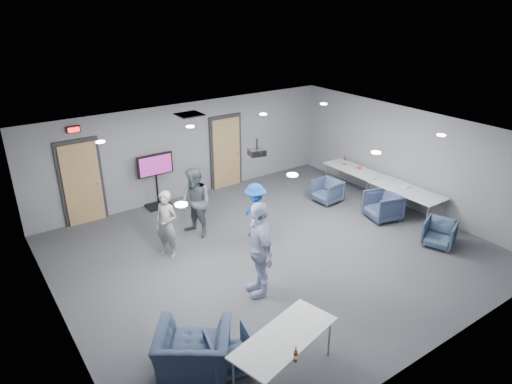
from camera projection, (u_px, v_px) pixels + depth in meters
floor at (273, 252)px, 10.37m from camera, size 9.00×9.00×0.00m
ceiling at (275, 138)px, 9.30m from camera, size 9.00×9.00×0.00m
wall_back at (189, 150)px, 12.84m from camera, size 9.00×0.02×2.70m
wall_front at (434, 288)px, 6.82m from camera, size 9.00×0.02×2.70m
wall_left at (55, 262)px, 7.47m from camera, size 0.02×8.00×2.70m
wall_right at (408, 159)px, 12.19m from camera, size 0.02×8.00×2.70m
door_left at (82, 183)px, 11.35m from camera, size 1.06×0.17×2.24m
door_right at (226, 152)px, 13.55m from camera, size 1.06×0.17×2.24m
exit_sign at (73, 129)px, 10.78m from camera, size 0.32×0.08×0.16m
hvac_diffuser at (190, 115)px, 11.15m from camera, size 0.60×0.60×0.03m
downlights at (275, 138)px, 9.30m from camera, size 6.18×3.78×0.02m
person_a at (167, 225)px, 9.94m from camera, size 0.59×0.67×1.55m
person_b at (196, 203)px, 10.78m from camera, size 0.85×0.98×1.71m
person_c at (259, 249)px, 8.60m from camera, size 0.78×1.23×1.94m
person_d at (255, 213)px, 10.61m from camera, size 0.71×1.02×1.44m
chair_right_a at (327, 191)px, 12.78m from camera, size 0.75×0.74×0.65m
chair_right_b at (383, 206)px, 11.78m from camera, size 0.98×0.96×0.73m
chair_right_c at (439, 233)px, 10.54m from camera, size 0.89×0.88×0.63m
chair_front_a at (229, 351)px, 7.05m from camera, size 0.81×0.82×0.62m
chair_front_b at (194, 350)px, 7.00m from camera, size 1.48×1.45×0.73m
table_right_a at (354, 170)px, 13.28m from camera, size 0.75×1.79×0.73m
table_right_b at (407, 191)px, 11.85m from camera, size 0.82×1.96×0.73m
table_front_left at (285, 339)px, 6.77m from camera, size 1.90×1.14×0.73m
bottle_front at (296, 356)px, 6.26m from camera, size 0.06×0.06×0.24m
bottle_right at (345, 161)px, 13.53m from camera, size 0.07×0.07×0.28m
snack_box at (358, 168)px, 13.23m from camera, size 0.22×0.19×0.04m
wrapper at (406, 186)px, 11.97m from camera, size 0.21×0.16×0.04m
tv_stand at (156, 178)px, 12.26m from camera, size 0.99×0.47×1.52m
projector at (257, 152)px, 9.37m from camera, size 0.37×0.34×0.35m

